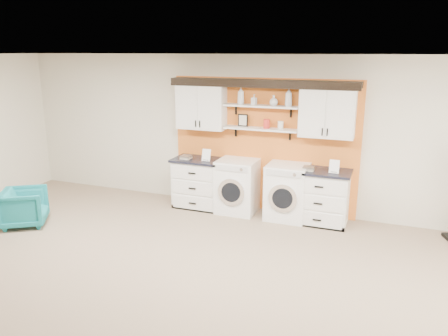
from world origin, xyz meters
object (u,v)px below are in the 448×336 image
at_px(base_cabinet_right, 321,197).
at_px(dryer, 287,192).
at_px(washer, 237,186).
at_px(armchair, 25,207).
at_px(base_cabinet_left, 199,183).

height_order(base_cabinet_right, dryer, dryer).
distance_m(washer, armchair, 3.66).
relative_size(base_cabinet_right, armchair, 1.38).
xyz_separation_m(base_cabinet_left, washer, (0.76, -0.00, 0.02)).
relative_size(base_cabinet_left, armchair, 1.38).
xyz_separation_m(base_cabinet_right, dryer, (-0.58, -0.00, 0.02)).
distance_m(base_cabinet_right, armchair, 5.00).
height_order(base_cabinet_left, washer, washer).
bearing_deg(dryer, base_cabinet_left, 179.88).
bearing_deg(washer, base_cabinet_right, 0.13).
bearing_deg(armchair, dryer, -97.82).
distance_m(washer, dryer, 0.92).
height_order(base_cabinet_left, armchair, base_cabinet_left).
bearing_deg(washer, armchair, -148.91).
bearing_deg(armchair, base_cabinet_right, -100.62).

